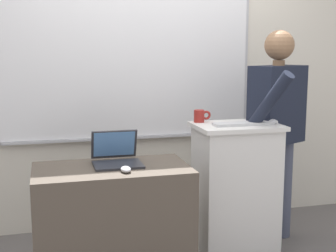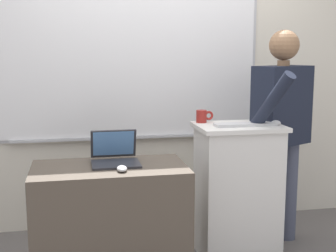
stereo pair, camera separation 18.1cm
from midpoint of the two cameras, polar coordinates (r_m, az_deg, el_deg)
back_wall at (r=3.97m, az=0.00°, el=7.69°), size 6.40×0.17×2.75m
lectern_podium at (r=3.45m, az=9.97°, el=-7.75°), size 0.60×0.44×0.96m
side_desk at (r=3.02m, az=-5.28°, el=-12.06°), size 0.95×0.53×0.78m
person_presenter at (r=3.62m, az=15.07°, el=0.43°), size 0.62×0.68×1.63m
laptop at (r=2.98m, az=-4.79°, el=-3.46°), size 0.30×0.31×0.20m
wireless_keyboard at (r=3.29m, az=10.95°, el=0.18°), size 0.43×0.11×0.02m
computer_mouse_by_laptop at (r=2.77m, az=-3.77°, el=-5.22°), size 0.06×0.10×0.03m
computer_mouse_by_keyboard at (r=3.38m, az=14.52°, el=0.40°), size 0.06×0.10×0.03m
coffee_mug at (r=3.40m, az=5.73°, el=1.18°), size 0.13×0.08×0.09m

